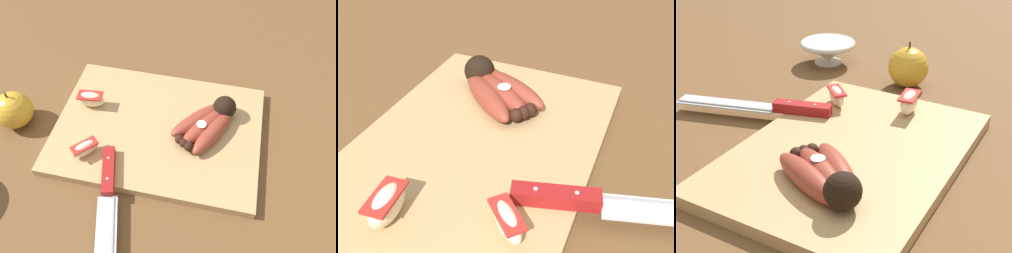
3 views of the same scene
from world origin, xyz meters
TOP-DOWN VIEW (x-y plane):
  - ground_plane at (0.00, 0.00)m, footprint 6.00×6.00m
  - cutting_board at (0.02, 0.01)m, footprint 0.43×0.31m
  - banana_bunch at (0.12, 0.03)m, footprint 0.14×0.16m
  - chefs_knife at (-0.03, -0.17)m, footprint 0.10×0.28m
  - apple_wedge_near at (-0.14, 0.04)m, footprint 0.06×0.03m
  - apple_wedge_middle at (-0.11, -0.09)m, footprint 0.05×0.06m
  - whole_apple at (-0.29, -0.03)m, footprint 0.08×0.08m

SIDE VIEW (x-z plane):
  - ground_plane at x=0.00m, z-range 0.00..0.00m
  - cutting_board at x=0.02m, z-range 0.00..0.02m
  - chefs_knife at x=-0.03m, z-range 0.02..0.04m
  - apple_wedge_middle at x=-0.11m, z-range 0.02..0.05m
  - banana_bunch at x=0.12m, z-range 0.01..0.06m
  - whole_apple at x=-0.29m, z-range -0.01..0.09m
  - apple_wedge_near at x=-0.14m, z-range 0.02..0.06m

